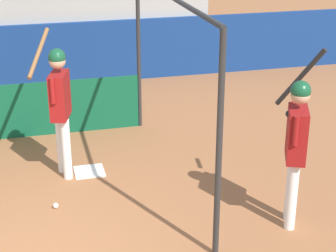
% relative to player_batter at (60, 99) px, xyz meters
% --- Properties ---
extents(outfield_wall, '(24.00, 0.12, 1.36)m').
position_rel_player_batter_xyz_m(outfield_wall, '(-0.63, 4.51, -0.50)').
color(outfield_wall, navy).
rests_on(outfield_wall, ground).
extents(bleacher_section, '(8.70, 3.20, 3.04)m').
position_rel_player_batter_xyz_m(bleacher_section, '(-0.63, 6.17, 0.34)').
color(bleacher_section, '#9E9E99').
rests_on(bleacher_section, ground).
extents(batting_cage, '(4.27, 4.21, 2.65)m').
position_rel_player_batter_xyz_m(batting_cage, '(-0.61, 0.84, -0.02)').
color(batting_cage, '#282828').
rests_on(batting_cage, ground).
extents(home_plate, '(0.44, 0.44, 0.02)m').
position_rel_player_batter_xyz_m(home_plate, '(0.36, -0.01, -1.17)').
color(home_plate, white).
rests_on(home_plate, ground).
extents(player_batter, '(0.60, 1.00, 2.07)m').
position_rel_player_batter_xyz_m(player_batter, '(0.00, 0.00, 0.00)').
color(player_batter, white).
rests_on(player_batter, ground).
extents(player_waiting, '(0.58, 0.85, 2.20)m').
position_rel_player_batter_xyz_m(player_waiting, '(2.61, -2.09, -0.03)').
color(player_waiting, white).
rests_on(player_waiting, ground).
extents(baseball, '(0.07, 0.07, 0.07)m').
position_rel_player_batter_xyz_m(baseball, '(-0.21, -0.97, -1.14)').
color(baseball, white).
rests_on(baseball, ground).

